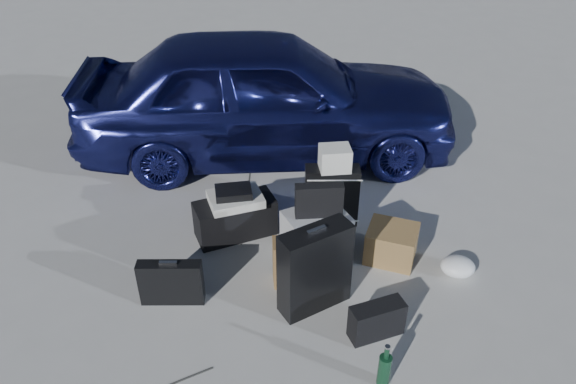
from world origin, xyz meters
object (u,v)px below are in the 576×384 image
object	(u,v)px
duffel_bag	(235,218)
green_bottle	(385,366)
suitcase_left	(315,269)
car	(267,95)
suitcase_right	(331,196)
briefcase	(171,283)
pelican_case	(316,233)
cardboard_box	(391,244)

from	to	relation	value
duffel_bag	green_bottle	world-z (taller)	duffel_bag
suitcase_left	green_bottle	distance (m)	0.83
car	suitcase_right	world-z (taller)	car
briefcase	suitcase_right	world-z (taller)	suitcase_right
suitcase_right	pelican_case	bearing A→B (deg)	-110.60
pelican_case	duffel_bag	xyz separation A→B (m)	(-0.64, 0.32, -0.01)
briefcase	car	bearing A→B (deg)	74.19
suitcase_right	green_bottle	world-z (taller)	suitcase_right
suitcase_left	cardboard_box	xyz separation A→B (m)	(0.72, 0.42, -0.20)
suitcase_left	cardboard_box	world-z (taller)	suitcase_left
green_bottle	cardboard_box	bearing A→B (deg)	70.00
car	suitcase_right	xyz separation A→B (m)	(0.38, -1.37, -0.37)
suitcase_right	briefcase	bearing A→B (deg)	-141.50
duffel_bag	green_bottle	xyz separation A→B (m)	(0.79, -1.69, -0.00)
briefcase	duffel_bag	size ratio (longest dim) A/B	0.69
pelican_case	suitcase_left	size ratio (longest dim) A/B	0.70
duffel_bag	cardboard_box	world-z (taller)	duffel_bag
pelican_case	suitcase_right	distance (m)	0.43
car	green_bottle	distance (m)	3.16
pelican_case	green_bottle	bearing A→B (deg)	-101.21
car	green_bottle	bearing A→B (deg)	-167.97
briefcase	suitcase_left	bearing A→B (deg)	-1.91
duffel_bag	green_bottle	bearing A→B (deg)	-78.21
duffel_bag	briefcase	bearing A→B (deg)	-139.38
green_bottle	pelican_case	bearing A→B (deg)	96.32
green_bottle	duffel_bag	bearing A→B (deg)	115.08
suitcase_right	duffel_bag	world-z (taller)	suitcase_right
car	cardboard_box	distance (m)	2.14
suitcase_right	duffel_bag	bearing A→B (deg)	-167.80
car	suitcase_left	bearing A→B (deg)	-173.22
pelican_case	suitcase_right	world-z (taller)	suitcase_right
pelican_case	cardboard_box	xyz separation A→B (m)	(0.58, -0.20, -0.03)
duffel_bag	green_bottle	size ratio (longest dim) A/B	2.04
pelican_case	suitcase_right	bearing A→B (deg)	42.78
briefcase	duffel_bag	world-z (taller)	briefcase
briefcase	green_bottle	xyz separation A→B (m)	(1.33, -0.96, -0.02)
briefcase	green_bottle	distance (m)	1.64
car	duffel_bag	bearing A→B (deg)	167.76
car	suitcase_left	xyz separation A→B (m)	(0.03, -2.35, -0.31)
pelican_case	green_bottle	world-z (taller)	pelican_case
briefcase	suitcase_left	xyz separation A→B (m)	(1.03, -0.20, 0.16)
car	suitcase_left	world-z (taller)	car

